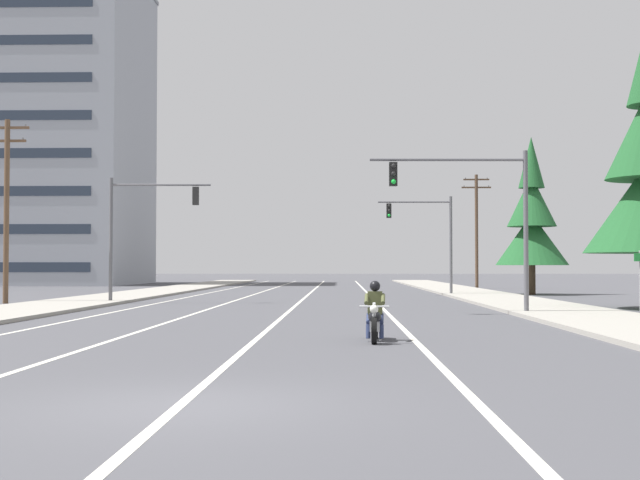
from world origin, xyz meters
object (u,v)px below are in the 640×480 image
at_px(traffic_signal_mid_right, 430,230).
at_px(utility_pole_left_near, 7,204).
at_px(traffic_signal_near_left, 140,220).
at_px(utility_pole_right_far, 477,227).
at_px(traffic_signal_near_right, 479,204).
at_px(conifer_tree_right_verge_far, 532,222).
at_px(street_sign, 640,275).
at_px(apartment_building_far_left_block, 13,129).
at_px(motorcycle_with_rider, 375,317).

bearing_deg(traffic_signal_mid_right, utility_pole_left_near, -151.16).
height_order(traffic_signal_near_left, utility_pole_right_far, utility_pole_right_far).
distance_m(traffic_signal_near_right, utility_pole_left_near, 23.46).
xyz_separation_m(utility_pole_right_far, conifer_tree_right_verge_far, (1.25, -14.50, -0.36)).
relative_size(traffic_signal_near_right, street_sign, 2.58).
bearing_deg(street_sign, conifer_tree_right_verge_far, 86.83).
xyz_separation_m(conifer_tree_right_verge_far, apartment_building_far_left_block, (-45.95, 31.12, 11.25)).
distance_m(utility_pole_right_far, apartment_building_far_left_block, 48.91).
height_order(traffic_signal_mid_right, utility_pole_left_near, utility_pole_left_near).
distance_m(motorcycle_with_rider, apartment_building_far_left_block, 75.71).
xyz_separation_m(conifer_tree_right_verge_far, street_sign, (-1.31, -23.61, -3.18)).
relative_size(utility_pole_left_near, conifer_tree_right_verge_far, 0.88).
height_order(motorcycle_with_rider, traffic_signal_near_left, traffic_signal_near_left).
distance_m(traffic_signal_near_right, street_sign, 6.39).
xyz_separation_m(traffic_signal_mid_right, street_sign, (5.44, -21.77, -2.58)).
distance_m(motorcycle_with_rider, traffic_signal_near_right, 12.86).
xyz_separation_m(utility_pole_left_near, utility_pole_right_far, (27.47, 28.44, 0.18)).
distance_m(traffic_signal_near_left, conifer_tree_right_verge_far, 25.98).
bearing_deg(motorcycle_with_rider, apartment_building_far_left_block, 117.69).
height_order(motorcycle_with_rider, traffic_signal_mid_right, traffic_signal_mid_right).
xyz_separation_m(traffic_signal_near_right, apartment_building_far_left_block, (-38.87, 54.10, 11.76)).
distance_m(traffic_signal_mid_right, utility_pole_left_near, 25.09).
height_order(apartment_building_far_left_block, street_sign, apartment_building_far_left_block).
distance_m(traffic_signal_near_right, traffic_signal_near_left, 17.95).
height_order(motorcycle_with_rider, street_sign, street_sign).
bearing_deg(utility_pole_right_far, traffic_signal_mid_right, -108.60).
distance_m(utility_pole_left_near, street_sign, 29.26).
bearing_deg(apartment_building_far_left_block, street_sign, -50.79).
distance_m(utility_pole_right_far, conifer_tree_right_verge_far, 14.56).
height_order(utility_pole_right_far, street_sign, utility_pole_right_far).
bearing_deg(street_sign, traffic_signal_near_right, 173.84).
relative_size(conifer_tree_right_verge_far, apartment_building_far_left_block, 0.32).
relative_size(traffic_signal_mid_right, street_sign, 2.58).
bearing_deg(street_sign, traffic_signal_mid_right, 104.04).
distance_m(traffic_signal_near_right, traffic_signal_mid_right, 21.15).
height_order(traffic_signal_near_right, utility_pole_left_near, utility_pole_left_near).
bearing_deg(apartment_building_far_left_block, utility_pole_right_far, -20.39).
bearing_deg(street_sign, apartment_building_far_left_block, 129.21).
bearing_deg(traffic_signal_near_right, traffic_signal_mid_right, 89.10).
xyz_separation_m(traffic_signal_mid_right, apartment_building_far_left_block, (-39.20, 32.96, 11.84)).
xyz_separation_m(traffic_signal_near_left, utility_pole_right_far, (21.00, 27.89, 0.93)).
bearing_deg(street_sign, utility_pole_right_far, 89.92).
relative_size(conifer_tree_right_verge_far, street_sign, 4.25).
xyz_separation_m(traffic_signal_mid_right, utility_pole_left_near, (-21.97, -12.09, 0.78)).
height_order(traffic_signal_near_right, traffic_signal_mid_right, same).
bearing_deg(traffic_signal_near_right, motorcycle_with_rider, -110.92).
xyz_separation_m(traffic_signal_near_left, street_sign, (20.95, -10.22, -2.61)).
bearing_deg(utility_pole_right_far, apartment_building_far_left_block, 159.61).
distance_m(apartment_building_far_left_block, street_sign, 72.08).
relative_size(traffic_signal_mid_right, utility_pole_right_far, 0.67).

